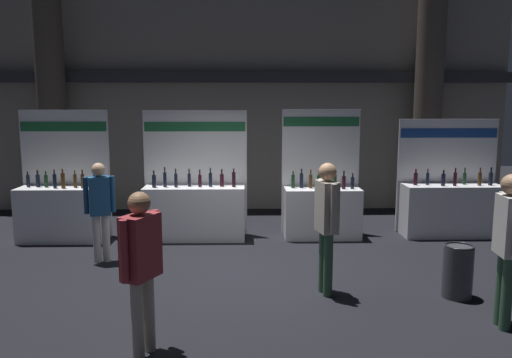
{
  "coord_description": "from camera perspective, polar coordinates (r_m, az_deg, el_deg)",
  "views": [
    {
      "loc": [
        0.09,
        -7.51,
        2.58
      ],
      "look_at": [
        0.27,
        1.25,
        1.23
      ],
      "focal_mm": 35.58,
      "sensor_mm": 36.0,
      "label": 1
    }
  ],
  "objects": [
    {
      "name": "visitor_1",
      "position": [
        5.26,
        -12.79,
        -8.74
      ],
      "size": [
        0.39,
        0.52,
        1.7
      ],
      "rotation": [
        0.0,
        0.0,
        4.24
      ],
      "color": "#ADA393",
      "rests_on": "ground_plane"
    },
    {
      "name": "exhibitor_booth_3",
      "position": [
        10.5,
        21.02,
        -2.79
      ],
      "size": [
        1.94,
        0.66,
        2.24
      ],
      "color": "white",
      "rests_on": "ground_plane"
    },
    {
      "name": "ground_plane",
      "position": [
        7.94,
        -1.8,
        -10.23
      ],
      "size": [
        25.08,
        25.08,
        0.0
      ],
      "primitive_type": "plane",
      "color": "black"
    },
    {
      "name": "exhibitor_booth_1",
      "position": [
        9.64,
        -6.89,
        -3.12
      ],
      "size": [
        1.97,
        0.66,
        2.41
      ],
      "color": "white",
      "rests_on": "ground_plane"
    },
    {
      "name": "visitor_4",
      "position": [
        8.49,
        -17.15,
        -2.75
      ],
      "size": [
        0.47,
        0.33,
        1.62
      ],
      "rotation": [
        0.0,
        0.0,
        0.32
      ],
      "color": "silver",
      "rests_on": "ground_plane"
    },
    {
      "name": "visitor_0",
      "position": [
        6.79,
        7.95,
        -4.26
      ],
      "size": [
        0.29,
        0.52,
        1.79
      ],
      "rotation": [
        0.0,
        0.0,
        1.8
      ],
      "color": "#33563D",
      "rests_on": "ground_plane"
    },
    {
      "name": "trash_bin",
      "position": [
        7.32,
        21.74,
        -9.6
      ],
      "size": [
        0.39,
        0.39,
        0.71
      ],
      "color": "#38383D",
      "rests_on": "ground_plane"
    },
    {
      "name": "exhibitor_booth_0",
      "position": [
        10.11,
        -20.89,
        -3.06
      ],
      "size": [
        1.64,
        0.66,
        2.42
      ],
      "color": "white",
      "rests_on": "ground_plane"
    },
    {
      "name": "visitor_3",
      "position": [
        6.39,
        26.49,
        -5.92
      ],
      "size": [
        0.24,
        0.55,
        1.78
      ],
      "rotation": [
        0.0,
        0.0,
        4.61
      ],
      "color": "#33563D",
      "rests_on": "ground_plane"
    },
    {
      "name": "exhibitor_booth_2",
      "position": [
        9.76,
        7.41,
        -3.06
      ],
      "size": [
        1.5,
        0.66,
        2.43
      ],
      "color": "white",
      "rests_on": "ground_plane"
    },
    {
      "name": "hall_colonnade",
      "position": [
        12.04,
        -1.64,
        9.88
      ],
      "size": [
        12.54,
        1.08,
        5.69
      ],
      "color": "gray",
      "rests_on": "ground_plane"
    }
  ]
}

